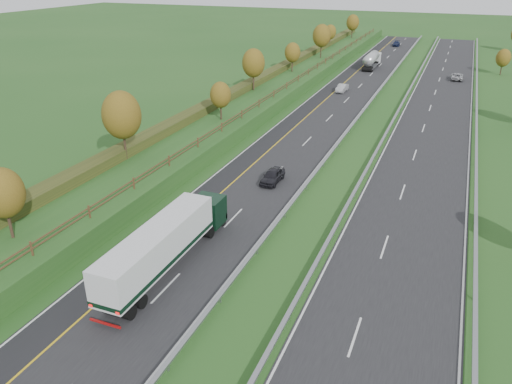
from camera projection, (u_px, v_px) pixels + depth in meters
ground at (368, 130)px, 71.48m from camera, size 400.00×400.00×0.00m
near_carriageway at (323, 116)px, 78.41m from camera, size 10.50×200.00×0.04m
far_carriageway at (433, 127)px, 72.78m from camera, size 10.50×200.00×0.04m
hard_shoulder at (300, 113)px, 79.69m from camera, size 3.00×200.00×0.04m
lane_markings at (364, 120)px, 76.11m from camera, size 26.75×200.00×0.01m
embankment_left at (247, 102)px, 82.43m from camera, size 12.00×200.00×2.00m
hedge_left at (236, 91)px, 82.47m from camera, size 2.20×180.00×1.10m
fence_left at (272, 94)px, 79.83m from camera, size 0.12×189.06×1.20m
median_barrier_near at (360, 116)px, 76.22m from camera, size 0.32×200.00×0.71m
median_barrier_far at (394, 119)px, 74.48m from camera, size 0.32×200.00×0.71m
outer_barrier_far at (477, 128)px, 70.56m from camera, size 0.32×200.00×0.71m
trees_left at (241, 73)px, 77.23m from camera, size 6.64×164.30×7.66m
box_lorry at (166, 243)px, 38.12m from camera, size 2.58×16.28×4.06m
road_tanker at (372, 60)px, 113.57m from camera, size 2.40×11.22×3.46m
car_dark_near at (273, 176)px, 54.17m from camera, size 1.76×4.31×1.46m
car_silver_mid at (342, 88)px, 92.67m from camera, size 1.70×4.29×1.39m
car_small_far at (396, 44)px, 144.33m from camera, size 2.01×4.66×1.34m
car_oncoming at (457, 76)px, 102.14m from camera, size 2.41×5.06×1.40m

